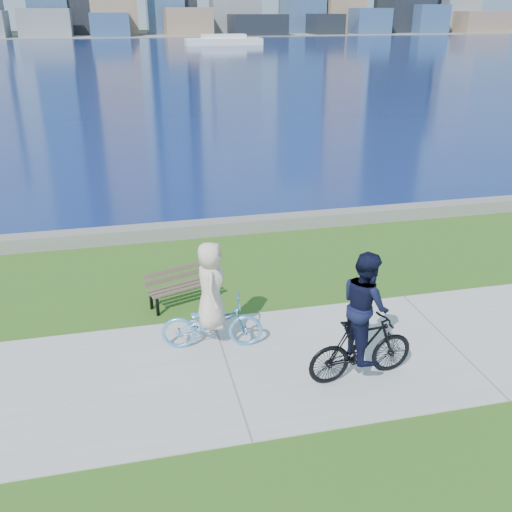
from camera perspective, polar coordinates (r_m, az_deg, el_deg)
The scene contains 9 objects.
ground at distance 9.59m, azimuth -2.72°, elevation -11.38°, with size 320.00×320.00×0.00m, color #2B5716.
concrete_path at distance 9.58m, azimuth -2.72°, elevation -11.33°, with size 80.00×3.50×0.02m, color #ABACA7.
seawall at distance 14.99m, azimuth -7.07°, elevation 2.62°, with size 90.00×0.50×0.35m, color slate.
bay_water at distance 79.95m, azimuth -12.75°, elevation 19.11°, with size 320.00×131.00×0.01m, color navy.
far_shore at distance 137.86m, azimuth -13.34°, elevation 20.74°, with size 320.00×30.00×0.12m, color gray.
ferry_far at distance 97.17m, azimuth -3.25°, elevation 20.71°, with size 12.15×3.47×1.65m.
park_bench at distance 11.49m, azimuth -7.57°, elevation -2.72°, with size 1.47×0.91×0.72m.
cyclist_woman at distance 9.82m, azimuth -4.47°, elevation -5.36°, with size 0.87×1.83×1.96m.
cyclist_man at distance 9.06m, azimuth 10.67°, elevation -7.04°, with size 0.72×1.82×2.19m.
Camera 1 is at (-1.34, -7.75, 5.49)m, focal length 40.00 mm.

